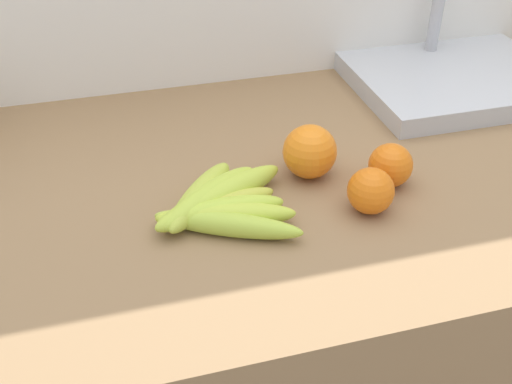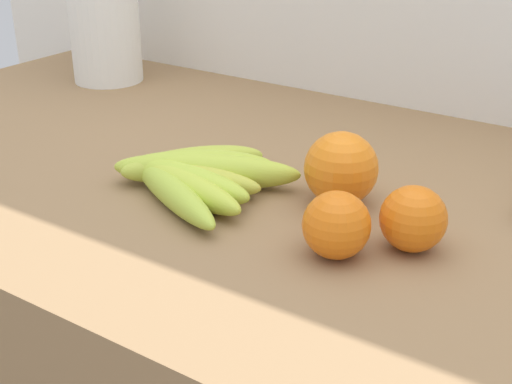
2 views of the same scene
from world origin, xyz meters
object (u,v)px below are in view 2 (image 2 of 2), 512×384
at_px(orange_center, 339,226).
at_px(orange_far_right, 341,168).
at_px(banana_bunch, 191,175).
at_px(orange_right, 413,219).

relative_size(orange_center, orange_far_right, 0.80).
xyz_separation_m(banana_bunch, orange_right, (0.26, 0.01, 0.01)).
bearing_deg(orange_far_right, orange_right, -27.17).
bearing_deg(orange_center, orange_right, 45.13).
xyz_separation_m(banana_bunch, orange_far_right, (0.15, 0.07, 0.02)).
bearing_deg(orange_far_right, banana_bunch, -156.96).
height_order(orange_right, orange_far_right, orange_far_right).
distance_m(orange_right, orange_far_right, 0.12).
xyz_separation_m(orange_center, orange_far_right, (-0.05, 0.11, 0.01)).
bearing_deg(banana_bunch, orange_right, 2.57).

